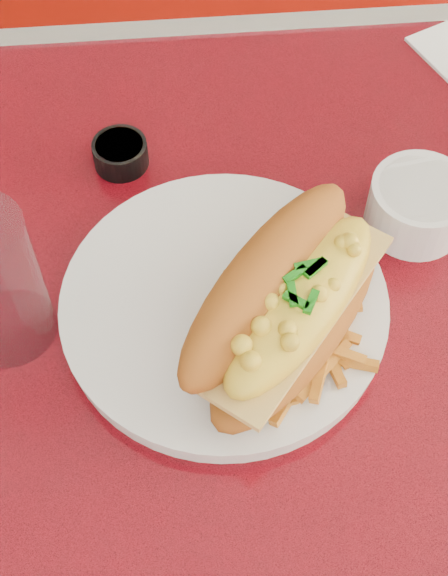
{
  "coord_description": "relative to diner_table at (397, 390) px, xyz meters",
  "views": [
    {
      "loc": [
        -0.21,
        -0.36,
        1.38
      ],
      "look_at": [
        -0.18,
        0.01,
        0.81
      ],
      "focal_mm": 50.0,
      "sensor_mm": 36.0,
      "label": 1
    }
  ],
  "objects": [
    {
      "name": "mac_hoagie",
      "position": [
        -0.13,
        -0.02,
        0.23
      ],
      "size": [
        0.23,
        0.25,
        0.1
      ],
      "rotation": [
        0.0,
        0.0,
        0.89
      ],
      "color": "#A7591B",
      "rests_on": "dinner_plate"
    },
    {
      "name": "sauce_cup_left",
      "position": [
        -0.27,
        0.2,
        0.18
      ],
      "size": [
        0.06,
        0.06,
        0.03
      ],
      "rotation": [
        0.0,
        0.0,
        0.01
      ],
      "color": "black",
      "rests_on": "diner_table"
    },
    {
      "name": "fries_pile",
      "position": [
        -0.13,
        -0.04,
        0.2
      ],
      "size": [
        0.13,
        0.13,
        0.03
      ],
      "primitive_type": null,
      "rotation": [
        0.0,
        0.0,
        -0.32
      ],
      "color": "orange",
      "rests_on": "dinner_plate"
    },
    {
      "name": "diner_table",
      "position": [
        0.0,
        0.0,
        0.0
      ],
      "size": [
        1.23,
        0.83,
        0.77
      ],
      "color": "red",
      "rests_on": "ground"
    },
    {
      "name": "fork",
      "position": [
        -0.13,
        -0.02,
        0.18
      ],
      "size": [
        0.02,
        0.17,
        0.0
      ],
      "rotation": [
        0.0,
        0.0,
        1.61
      ],
      "color": "silver",
      "rests_on": "dinner_plate"
    },
    {
      "name": "ground",
      "position": [
        0.0,
        0.0,
        -0.61
      ],
      "size": [
        8.0,
        8.0,
        0.0
      ],
      "primitive_type": "plane",
      "color": "beige",
      "rests_on": "ground"
    },
    {
      "name": "gravy_ramekin",
      "position": [
        0.01,
        0.1,
        0.19
      ],
      "size": [
        0.11,
        0.11,
        0.05
      ],
      "rotation": [
        0.0,
        0.0,
        -0.25
      ],
      "color": "silver",
      "rests_on": "diner_table"
    },
    {
      "name": "booth_bench_far",
      "position": [
        0.0,
        0.81,
        -0.32
      ],
      "size": [
        1.2,
        0.51,
        0.9
      ],
      "color": "maroon",
      "rests_on": "ground"
    },
    {
      "name": "dinner_plate",
      "position": [
        -0.18,
        0.01,
        0.17
      ],
      "size": [
        0.31,
        0.31,
        0.02
      ],
      "rotation": [
        0.0,
        0.0,
        -0.1
      ],
      "color": "silver",
      "rests_on": "diner_table"
    }
  ]
}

